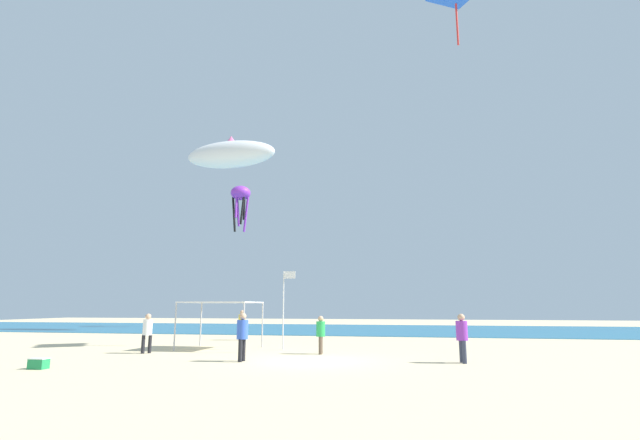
{
  "coord_description": "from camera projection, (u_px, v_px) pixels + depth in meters",
  "views": [
    {
      "loc": [
        3.77,
        -17.82,
        2.06
      ],
      "look_at": [
        -1.91,
        11.44,
        7.54
      ],
      "focal_mm": 26.18,
      "sensor_mm": 36.0,
      "label": 1
    }
  ],
  "objects": [
    {
      "name": "ground",
      "position": [
        312.0,
        362.0,
        17.53
      ],
      "size": [
        110.0,
        110.0,
        0.1
      ],
      "primitive_type": "cube",
      "color": "beige"
    },
    {
      "name": "ocean_strip",
      "position": [
        369.0,
        329.0,
        40.72
      ],
      "size": [
        110.0,
        19.24,
        0.03
      ],
      "primitive_type": "cube",
      "color": "#1E6B93",
      "rests_on": "ground"
    },
    {
      "name": "canopy_tent",
      "position": [
        222.0,
        304.0,
        22.68
      ],
      "size": [
        3.4,
        2.79,
        2.24
      ],
      "color": "#B2B2B7",
      "rests_on": "ground"
    },
    {
      "name": "person_near_tent",
      "position": [
        242.0,
        333.0,
        17.57
      ],
      "size": [
        0.42,
        0.48,
        1.79
      ],
      "rotation": [
        0.0,
        0.0,
        1.55
      ],
      "color": "black",
      "rests_on": "ground"
    },
    {
      "name": "person_leftmost",
      "position": [
        321.0,
        331.0,
        20.22
      ],
      "size": [
        0.38,
        0.43,
        1.62
      ],
      "rotation": [
        0.0,
        0.0,
        1.65
      ],
      "color": "brown",
      "rests_on": "ground"
    },
    {
      "name": "person_central",
      "position": [
        462.0,
        334.0,
        17.08
      ],
      "size": [
        0.42,
        0.46,
        1.76
      ],
      "rotation": [
        0.0,
        0.0,
        1.79
      ],
      "color": "#33384C",
      "rests_on": "ground"
    },
    {
      "name": "person_rightmost",
      "position": [
        147.0,
        330.0,
        20.54
      ],
      "size": [
        0.41,
        0.41,
        1.71
      ],
      "rotation": [
        0.0,
        0.0,
        0.96
      ],
      "color": "black",
      "rests_on": "ground"
    },
    {
      "name": "person_far_shore",
      "position": [
        242.0,
        322.0,
        28.35
      ],
      "size": [
        0.42,
        0.43,
        1.79
      ],
      "rotation": [
        0.0,
        0.0,
        2.11
      ],
      "color": "black",
      "rests_on": "ground"
    },
    {
      "name": "banner_flag",
      "position": [
        285.0,
        302.0,
        22.34
      ],
      "size": [
        0.61,
        0.06,
        3.69
      ],
      "color": "silver",
      "rests_on": "ground"
    },
    {
      "name": "cooler_box",
      "position": [
        39.0,
        364.0,
        15.36
      ],
      "size": [
        0.57,
        0.37,
        0.35
      ],
      "color": "#1E8C4C",
      "rests_on": "ground"
    },
    {
      "name": "kite_inflatable_white",
      "position": [
        231.0,
        154.0,
        41.53
      ],
      "size": [
        8.42,
        2.93,
        3.0
      ],
      "rotation": [
        0.0,
        0.0,
        6.23
      ],
      "color": "white"
    },
    {
      "name": "kite_octopus_purple",
      "position": [
        241.0,
        195.0,
        47.27
      ],
      "size": [
        2.54,
        2.54,
        4.72
      ],
      "rotation": [
        0.0,
        0.0,
        4.38
      ],
      "color": "purple"
    }
  ]
}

